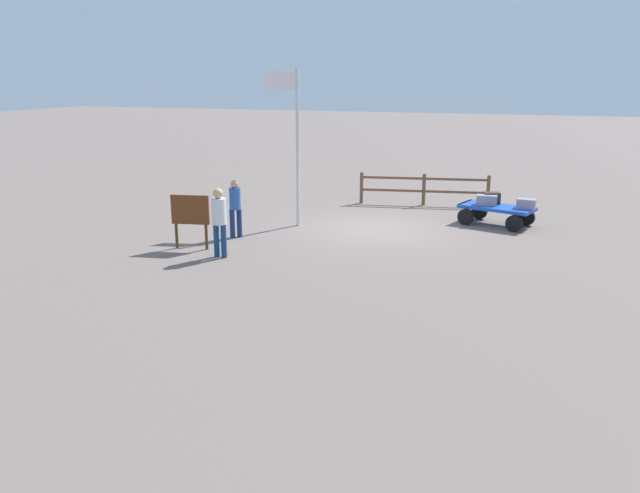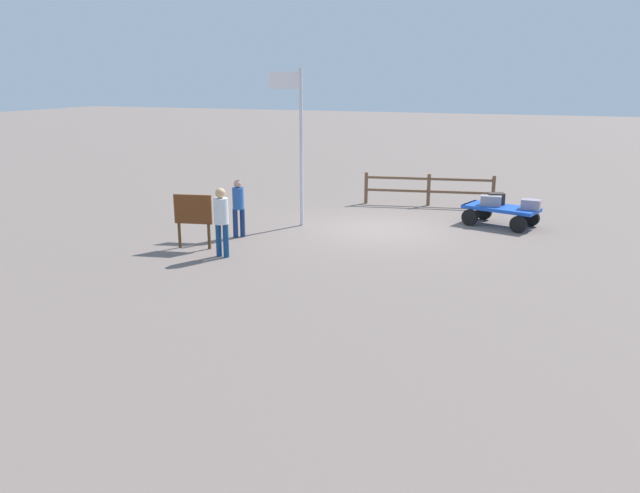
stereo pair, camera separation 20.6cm
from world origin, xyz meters
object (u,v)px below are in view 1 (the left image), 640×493
(flagpole, at_px, (294,134))
(worker_trailing, at_px, (235,205))
(luggage_cart, at_px, (496,211))
(suitcase_olive, at_px, (487,200))
(suitcase_dark, at_px, (492,198))
(signboard, at_px, (190,214))
(worker_lead, at_px, (219,217))
(suitcase_navy, at_px, (526,204))

(flagpole, bearing_deg, worker_trailing, 63.12)
(luggage_cart, relative_size, suitcase_olive, 3.72)
(luggage_cart, xyz_separation_m, suitcase_dark, (0.16, -0.30, 0.32))
(suitcase_olive, relative_size, signboard, 0.44)
(worker_lead, xyz_separation_m, signboard, (1.08, -0.46, -0.10))
(suitcase_olive, height_order, suitcase_navy, suitcase_olive)
(luggage_cart, distance_m, suitcase_navy, 0.92)
(worker_trailing, xyz_separation_m, signboard, (0.53, 1.48, 0.01))
(suitcase_navy, distance_m, worker_lead, 9.07)
(worker_lead, relative_size, flagpole, 0.38)
(luggage_cart, distance_m, signboard, 9.04)
(suitcase_navy, xyz_separation_m, flagpole, (6.55, 1.90, 1.99))
(suitcase_navy, distance_m, signboard, 9.66)
(suitcase_dark, bearing_deg, worker_lead, 46.07)
(suitcase_dark, xyz_separation_m, worker_trailing, (6.51, 4.26, 0.15))
(suitcase_olive, relative_size, flagpole, 0.14)
(suitcase_olive, distance_m, worker_trailing, 7.53)
(suitcase_olive, distance_m, flagpole, 6.11)
(worker_lead, relative_size, worker_trailing, 1.08)
(suitcase_dark, relative_size, suitcase_olive, 0.86)
(luggage_cart, bearing_deg, worker_trailing, 30.67)
(luggage_cart, xyz_separation_m, signboard, (7.21, 5.44, 0.49))
(suitcase_navy, bearing_deg, signboard, 33.37)
(luggage_cart, bearing_deg, flagpole, 19.52)
(signboard, bearing_deg, suitcase_olive, -141.72)
(suitcase_navy, distance_m, worker_trailing, 8.46)
(suitcase_dark, height_order, worker_lead, worker_lead)
(luggage_cart, xyz_separation_m, suitcase_navy, (-0.86, 0.12, 0.30))
(luggage_cart, bearing_deg, signboard, 37.01)
(suitcase_olive, relative_size, worker_lead, 0.36)
(luggage_cart, xyz_separation_m, suitcase_olive, (0.29, -0.03, 0.30))
(worker_lead, bearing_deg, signboard, -22.87)
(worker_trailing, distance_m, signboard, 1.57)
(suitcase_olive, relative_size, suitcase_navy, 1.13)
(worker_lead, xyz_separation_m, flagpole, (-0.44, -3.87, 1.69))
(suitcase_olive, bearing_deg, signboard, 38.28)
(worker_lead, height_order, flagpole, flagpole)
(suitcase_olive, bearing_deg, luggage_cart, 174.95)
(suitcase_olive, distance_m, suitcase_navy, 1.16)
(worker_trailing, bearing_deg, suitcase_olive, -148.04)
(worker_lead, distance_m, signboard, 1.18)
(luggage_cart, height_order, worker_trailing, worker_trailing)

